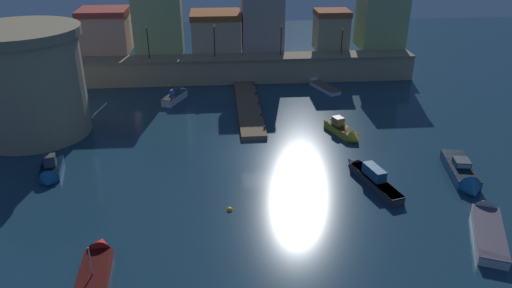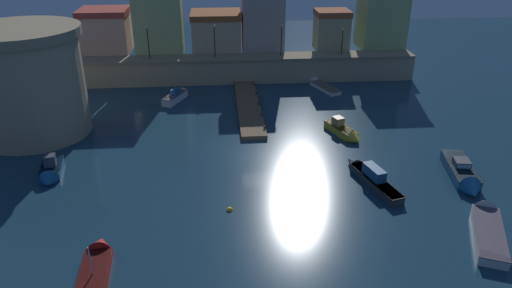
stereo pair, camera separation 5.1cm
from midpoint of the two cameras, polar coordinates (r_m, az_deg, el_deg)
ground_plane at (r=41.24m, az=0.05°, el=-1.25°), size 112.33×112.33×0.00m
quay_wall at (r=59.46m, az=-1.61°, el=8.88°), size 41.64×3.26×3.06m
old_town_backdrop at (r=61.94m, az=-1.40°, el=14.24°), size 40.37×5.83×9.62m
fortress_tower at (r=48.12m, az=-25.39°, el=6.62°), size 10.60×10.60×9.83m
pier_dock at (r=50.99m, az=-0.92°, el=4.42°), size 2.38×15.88×0.70m
quay_lamp_0 at (r=58.89m, az=-12.69°, el=12.17°), size 0.32×0.32×3.82m
quay_lamp_1 at (r=58.35m, az=-4.97°, el=12.57°), size 0.32×0.32×3.82m
quay_lamp_2 at (r=58.87m, az=2.96°, el=12.69°), size 0.32×0.32×3.73m
quay_lamp_3 at (r=60.36m, az=10.11°, el=12.34°), size 0.32×0.32×3.17m
moored_boat_0 at (r=35.16m, az=25.57°, el=-8.54°), size 4.37×7.32×1.61m
moored_boat_1 at (r=29.93m, az=-18.40°, el=-13.68°), size 2.01×6.84×2.85m
moored_boat_2 at (r=45.34m, az=10.31°, el=1.51°), size 2.84×5.06×1.66m
moored_boat_3 at (r=40.95m, az=-23.12°, el=-3.06°), size 2.23×4.55×1.92m
moored_boat_4 at (r=40.43m, az=23.24°, el=-3.38°), size 2.95×6.98×1.73m
moored_boat_5 at (r=54.12m, az=-9.31°, el=5.66°), size 3.08×5.00×1.47m
moored_boat_6 at (r=58.03m, az=7.51°, el=6.92°), size 3.38×6.02×1.27m
moored_boat_7 at (r=37.98m, az=13.28°, el=-3.70°), size 2.90×7.26×1.67m
mooring_buoy_0 at (r=33.87m, az=-3.16°, el=-7.79°), size 0.44×0.44×0.44m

